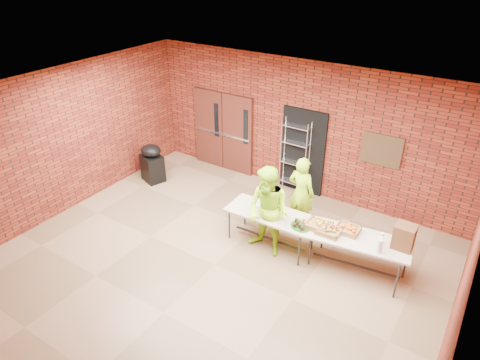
# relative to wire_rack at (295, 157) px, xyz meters

# --- Properties ---
(room) EXTENTS (8.08, 7.08, 3.28)m
(room) POSITION_rel_wire_rack_xyz_m (0.04, -3.32, 0.67)
(room) COLOR brown
(room) RESTS_ON ground
(double_doors) EXTENTS (1.78, 0.12, 2.10)m
(double_doors) POSITION_rel_wire_rack_xyz_m (-2.16, 0.12, 0.12)
(double_doors) COLOR #471914
(double_doors) RESTS_ON room
(dark_doorway) EXTENTS (1.10, 0.06, 2.10)m
(dark_doorway) POSITION_rel_wire_rack_xyz_m (0.14, 0.14, 0.12)
(dark_doorway) COLOR black
(dark_doorway) RESTS_ON room
(bronze_plaque) EXTENTS (0.85, 0.04, 0.70)m
(bronze_plaque) POSITION_rel_wire_rack_xyz_m (1.94, 0.13, 0.62)
(bronze_plaque) COLOR #3A2717
(bronze_plaque) RESTS_ON room
(wire_rack) EXTENTS (0.69, 0.24, 1.86)m
(wire_rack) POSITION_rel_wire_rack_xyz_m (0.00, 0.00, 0.00)
(wire_rack) COLOR silver
(wire_rack) RESTS_ON room
(table_left) EXTENTS (1.80, 0.79, 0.73)m
(table_left) POSITION_rel_wire_rack_xyz_m (0.58, -2.16, -0.26)
(table_left) COLOR tan
(table_left) RESTS_ON room
(table_right) EXTENTS (1.90, 1.00, 0.74)m
(table_right) POSITION_rel_wire_rack_xyz_m (2.33, -2.02, -0.25)
(table_right) COLOR tan
(table_right) RESTS_ON room
(basket_bananas) EXTENTS (0.45, 0.35, 0.14)m
(basket_bananas) POSITION_rel_wire_rack_xyz_m (1.57, -2.12, -0.12)
(basket_bananas) COLOR olive
(basket_bananas) RESTS_ON table_right
(basket_oranges) EXTENTS (0.43, 0.33, 0.13)m
(basket_oranges) POSITION_rel_wire_rack_xyz_m (2.06, -1.95, -0.13)
(basket_oranges) COLOR olive
(basket_oranges) RESTS_ON table_right
(basket_apples) EXTENTS (0.42, 0.33, 0.13)m
(basket_apples) POSITION_rel_wire_rack_xyz_m (1.80, -2.19, -0.13)
(basket_apples) COLOR olive
(basket_apples) RESTS_ON table_right
(muffin_tray) EXTENTS (0.43, 0.43, 0.11)m
(muffin_tray) POSITION_rel_wire_rack_xyz_m (1.29, -2.22, -0.15)
(muffin_tray) COLOR #154B14
(muffin_tray) RESTS_ON table_left
(napkin_box) EXTENTS (0.20, 0.13, 0.07)m
(napkin_box) POSITION_rel_wire_rack_xyz_m (0.21, -2.11, -0.16)
(napkin_box) COLOR silver
(napkin_box) RESTS_ON table_left
(coffee_dispenser) EXTENTS (0.34, 0.31, 0.45)m
(coffee_dispenser) POSITION_rel_wire_rack_xyz_m (3.03, -1.86, 0.04)
(coffee_dispenser) COLOR brown
(coffee_dispenser) RESTS_ON table_right
(cup_stack_front) EXTENTS (0.08, 0.08, 0.24)m
(cup_stack_front) POSITION_rel_wire_rack_xyz_m (2.71, -2.11, -0.07)
(cup_stack_front) COLOR silver
(cup_stack_front) RESTS_ON table_right
(cup_stack_mid) EXTENTS (0.09, 0.09, 0.26)m
(cup_stack_mid) POSITION_rel_wire_rack_xyz_m (2.73, -2.22, -0.05)
(cup_stack_mid) COLOR silver
(cup_stack_mid) RESTS_ON table_right
(cup_stack_back) EXTENTS (0.07, 0.07, 0.21)m
(cup_stack_back) POSITION_rel_wire_rack_xyz_m (2.68, -1.94, -0.08)
(cup_stack_back) COLOR silver
(cup_stack_back) RESTS_ON table_right
(covered_grill) EXTENTS (0.66, 0.61, 0.99)m
(covered_grill) POSITION_rel_wire_rack_xyz_m (-3.26, -1.47, -0.43)
(covered_grill) COLOR black
(covered_grill) RESTS_ON room
(volunteer_woman) EXTENTS (0.63, 0.44, 1.64)m
(volunteer_woman) POSITION_rel_wire_rack_xyz_m (0.80, -1.28, -0.11)
(volunteer_woman) COLOR #A3E319
(volunteer_woman) RESTS_ON room
(volunteer_man) EXTENTS (0.99, 0.83, 1.83)m
(volunteer_man) POSITION_rel_wire_rack_xyz_m (0.65, -2.40, -0.01)
(volunteer_man) COLOR #A3E319
(volunteer_man) RESTS_ON room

